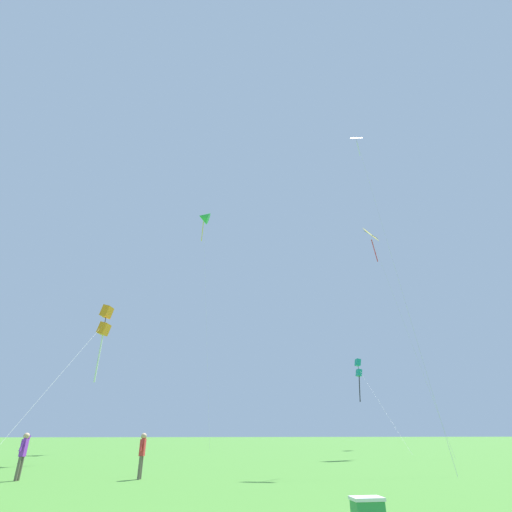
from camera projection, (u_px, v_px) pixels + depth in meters
name	position (u px, v px, depth m)	size (l,w,h in m)	color
kite_yellow_diamond	(373.00, 242.00, 39.95)	(1.71, 7.98, 21.43)	yellow
kite_teal_box	(358.00, 369.00, 44.28)	(1.54, 11.83, 9.42)	teal
kite_black_large	(361.00, 155.00, 32.93)	(3.47, 10.24, 26.26)	black
kite_orange_box	(105.00, 322.00, 25.57)	(2.12, 9.40, 9.40)	orange
kite_green_small	(204.00, 217.00, 52.81)	(2.84, 7.57, 29.46)	green
person_foreground_watcher	(23.00, 451.00, 14.15)	(0.22, 0.51, 1.56)	#665B4C
person_near_tree	(142.00, 451.00, 14.59)	(0.22, 0.50, 1.56)	#665B4C
picnic_cooler	(368.00, 510.00, 7.28)	(0.60, 0.40, 0.44)	#2D8C47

